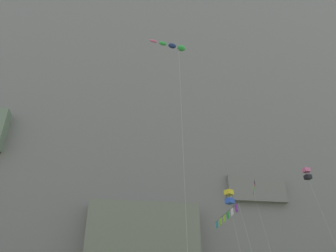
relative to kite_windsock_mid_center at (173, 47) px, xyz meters
name	(u,v)px	position (x,y,z in m)	size (l,w,h in m)	color
cliff_face	(142,136)	(-0.68, 42.84, 12.67)	(180.00, 33.22, 79.37)	slate
kite_windsock_mid_center	(173,47)	(0.00, 0.00, 0.00)	(3.90, 3.99, 27.39)	green
kite_banner_upper_mid	(256,193)	(11.77, 11.85, -11.03)	(1.35, 5.60, 16.95)	black
kite_box_far_left	(307,174)	(20.49, 14.17, -7.15)	(1.93, 3.57, 20.66)	pink
kite_box_near_cliff	(229,197)	(6.71, 6.71, -13.41)	(1.40, 2.32, 14.32)	yellow
kite_banner_upper_right	(227,219)	(4.85, 2.37, -16.78)	(1.39, 7.86, 10.71)	black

